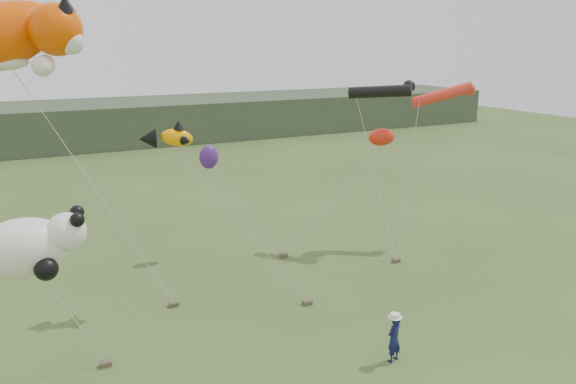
% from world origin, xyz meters
% --- Properties ---
extents(ground, '(120.00, 120.00, 0.00)m').
position_xyz_m(ground, '(0.00, 0.00, 0.00)').
color(ground, '#385123').
rests_on(ground, ground).
extents(headland, '(90.00, 13.00, 4.00)m').
position_xyz_m(headland, '(-3.11, 44.69, 1.92)').
color(headland, '#2D3D28').
rests_on(headland, ground).
extents(festival_attendant, '(0.65, 0.52, 1.55)m').
position_xyz_m(festival_attendant, '(0.70, -1.58, 0.77)').
color(festival_attendant, '#111742').
rests_on(festival_attendant, ground).
extents(sandbag_anchors, '(13.79, 5.99, 0.17)m').
position_xyz_m(sandbag_anchors, '(-0.85, 4.75, 0.09)').
color(sandbag_anchors, brown).
rests_on(sandbag_anchors, ground).
extents(cat_kite, '(6.98, 3.72, 3.96)m').
position_xyz_m(cat_kite, '(-9.01, 9.96, 9.99)').
color(cat_kite, '#E64B00').
rests_on(cat_kite, ground).
extents(fish_kite, '(2.05, 1.34, 1.06)m').
position_xyz_m(fish_kite, '(-4.23, 5.93, 6.45)').
color(fish_kite, '#FFA100').
rests_on(fish_kite, ground).
extents(tube_kites, '(5.90, 3.15, 1.40)m').
position_xyz_m(tube_kites, '(8.52, 7.47, 7.49)').
color(tube_kites, black).
rests_on(tube_kites, ground).
extents(panda_kite, '(3.04, 1.97, 1.89)m').
position_xyz_m(panda_kite, '(-9.18, 2.79, 4.11)').
color(panda_kite, white).
rests_on(panda_kite, ground).
extents(misc_kites, '(9.20, 3.08, 1.66)m').
position_xyz_m(misc_kites, '(3.80, 8.65, 5.13)').
color(misc_kites, red).
rests_on(misc_kites, ground).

